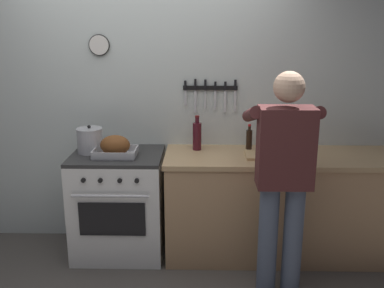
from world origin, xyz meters
name	(u,v)px	position (x,y,z in m)	size (l,w,h in m)	color
wall_back	(147,100)	(0.00, 1.35, 1.30)	(6.00, 0.13, 2.60)	silver
counter_block	(284,205)	(1.20, 0.99, 0.45)	(2.03, 0.65, 0.90)	tan
stove	(119,204)	(-0.22, 0.99, 0.45)	(0.76, 0.67, 0.90)	white
person_cook	(283,173)	(1.06, 0.39, 0.95)	(0.51, 0.63, 1.66)	#4C566B
roasting_pan	(115,147)	(-0.22, 0.92, 0.98)	(0.35, 0.26, 0.18)	#B7B7BC
stock_pot	(90,140)	(-0.45, 1.03, 1.01)	(0.22, 0.22, 0.24)	#B7B7BC
cutting_board	(267,155)	(1.03, 0.94, 0.91)	(0.36, 0.24, 0.02)	tan
bottle_soy_sauce	(249,139)	(0.90, 1.17, 0.99)	(0.05, 0.05, 0.22)	black
bottle_wine_red	(197,136)	(0.45, 1.13, 1.03)	(0.08, 0.08, 0.30)	#47141E
bottle_hot_sauce	(279,146)	(1.14, 1.03, 0.97)	(0.05, 0.05, 0.16)	red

